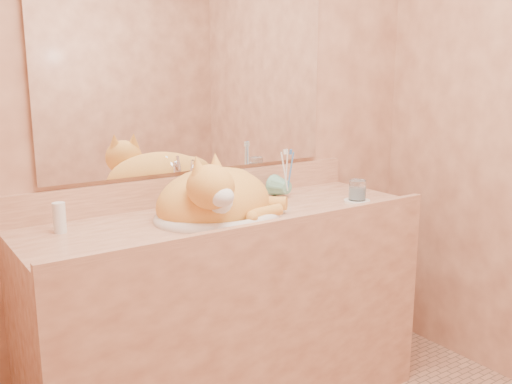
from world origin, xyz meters
TOP-DOWN VIEW (x-y plane):
  - wall_back at (0.00, 1.00)m, footprint 2.40×0.02m
  - vanity_counter at (0.00, 0.72)m, footprint 1.60×0.55m
  - mirror at (0.00, 0.99)m, footprint 1.30×0.02m
  - sink_basin at (-0.06, 0.70)m, footprint 0.51×0.43m
  - faucet at (-0.06, 0.90)m, footprint 0.07×0.13m
  - cat at (-0.07, 0.70)m, footprint 0.57×0.50m
  - soap_dispenser at (0.16, 0.86)m, footprint 0.08×0.09m
  - toothbrush_cup at (0.36, 0.81)m, footprint 0.11×0.11m
  - toothbrushes at (0.36, 0.81)m, footprint 0.04×0.04m
  - saucer at (0.56, 0.59)m, footprint 0.11×0.11m
  - water_glass at (0.56, 0.59)m, footprint 0.07×0.07m
  - lotion_bottle at (-0.62, 0.84)m, footprint 0.04×0.04m

SIDE VIEW (x-z plane):
  - vanity_counter at x=0.00m, z-range 0.00..0.85m
  - saucer at x=0.56m, z-range 0.85..0.86m
  - toothbrush_cup at x=0.36m, z-range 0.85..0.94m
  - water_glass at x=0.56m, z-range 0.86..0.95m
  - lotion_bottle at x=-0.62m, z-range 0.85..0.96m
  - sink_basin at x=-0.06m, z-range 0.85..1.01m
  - soap_dispenser at x=0.16m, z-range 0.85..1.02m
  - cat at x=-0.07m, z-range 0.80..1.07m
  - faucet at x=-0.06m, z-range 0.85..1.03m
  - toothbrushes at x=0.36m, z-range 0.87..1.09m
  - wall_back at x=0.00m, z-range 0.00..2.50m
  - mirror at x=0.00m, z-range 0.99..1.79m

